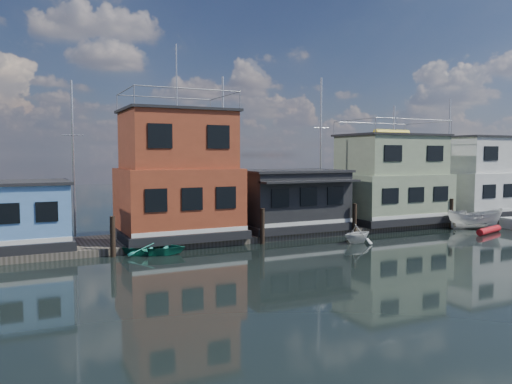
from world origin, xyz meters
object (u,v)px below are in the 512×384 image
motorboat (475,219)px  houseboat_white (481,178)px  dinghy_white (357,233)px  dinghy_teal (155,248)px  red_kayak (489,230)px  houseboat_blue (9,215)px  houseboat_red (178,177)px  houseboat_dark (289,199)px  houseboat_green (391,180)px

motorboat → houseboat_white: bearing=-23.2°
dinghy_white → dinghy_teal: bearing=67.7°
red_kayak → houseboat_blue: bearing=150.8°
houseboat_white → dinghy_white: size_ratio=3.63×
houseboat_blue → houseboat_red: bearing=0.0°
dinghy_teal → dinghy_white: bearing=-69.7°
dinghy_teal → motorboat: (23.77, -1.06, 0.42)m
houseboat_dark → houseboat_white: (19.00, 0.02, 1.12)m
houseboat_dark → dinghy_teal: bearing=-163.5°
houseboat_green → houseboat_red: bearing=-180.0°
houseboat_dark → red_kayak: houseboat_dark is taller
red_kayak → motorboat: size_ratio=0.79×
houseboat_blue → houseboat_green: bearing=0.0°
motorboat → houseboat_dark: bearing=103.0°
houseboat_green → red_kayak: (3.59, -6.08, -3.32)m
houseboat_green → motorboat: (4.49, -4.13, -2.78)m
dinghy_white → motorboat: 11.58m
dinghy_white → houseboat_white: bearing=-86.1°
houseboat_dark → houseboat_white: size_ratio=0.88×
houseboat_red → dinghy_white: 11.73m
houseboat_dark → dinghy_teal: size_ratio=2.15×
houseboat_blue → houseboat_dark: size_ratio=0.86×
houseboat_red → red_kayak: bearing=-16.5°
houseboat_blue → houseboat_green: houseboat_green is taller
houseboat_red → houseboat_dark: size_ratio=1.60×
houseboat_red → houseboat_green: size_ratio=1.41×
houseboat_green → dinghy_white: (-7.05, -5.12, -2.94)m
houseboat_red → houseboat_dark: bearing=-0.1°
houseboat_blue → dinghy_white: bearing=-14.8°
dinghy_white → motorboat: motorboat is taller
dinghy_teal → motorboat: 23.80m
houseboat_blue → dinghy_white: size_ratio=2.77×
dinghy_teal → houseboat_red: bearing=-6.9°
houseboat_blue → motorboat: houseboat_blue is taller
houseboat_green → red_kayak: 7.81m
houseboat_red → houseboat_white: bearing=0.0°
houseboat_blue → houseboat_green: 26.53m
dinghy_teal → dinghy_white: (12.24, -2.06, 0.25)m
houseboat_blue → red_kayak: houseboat_blue is taller
dinghy_white → houseboat_red: bearing=49.9°
houseboat_red → red_kayak: size_ratio=3.75×
houseboat_dark → motorboat: houseboat_dark is taller
houseboat_blue → dinghy_teal: size_ratio=1.86×
houseboat_red → red_kayak: (20.59, -6.08, -3.87)m
houseboat_dark → dinghy_white: bearing=-69.1°
dinghy_white → motorboat: (11.54, 0.99, 0.16)m
houseboat_dark → houseboat_green: (9.00, 0.02, 1.13)m
houseboat_dark → dinghy_white: 5.76m
red_kayak → motorboat: motorboat is taller
houseboat_red → houseboat_green: (17.00, 0.00, -0.55)m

